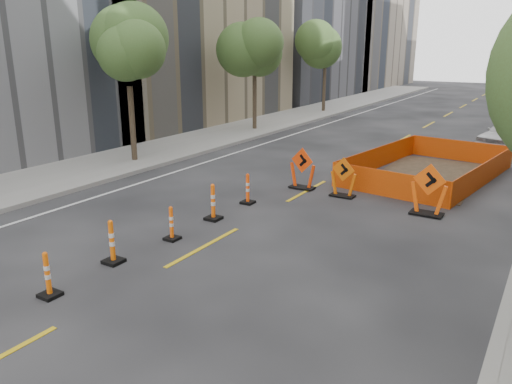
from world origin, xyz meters
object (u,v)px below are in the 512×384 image
Objects in this scene: chevron_sign_right at (429,190)px; channelizer_4 at (112,242)px; chevron_sign_center at (343,177)px; parked_car_near at (509,134)px; channelizer_6 at (213,202)px; chevron_sign_left at (302,168)px; channelizer_5 at (171,223)px; channelizer_7 at (248,189)px; channelizer_3 at (47,274)px.

channelizer_4 is at bearing -124.43° from chevron_sign_right.
channelizer_4 is 8.33m from chevron_sign_center.
chevron_sign_center is 0.32× the size of parked_car_near.
chevron_sign_center is 0.86× the size of chevron_sign_right.
chevron_sign_left is at bearing 80.47° from channelizer_6.
chevron_sign_right reaches higher than channelizer_6.
channelizer_5 is 6.51m from chevron_sign_center.
channelizer_6 is at bearing 86.83° from channelizer_4.
channelizer_7 is (0.23, 5.58, -0.04)m from channelizer_4.
channelizer_6 is 0.26× the size of parked_car_near.
channelizer_3 is 0.90× the size of channelizer_6.
channelizer_5 is 0.22× the size of parked_car_near.
channelizer_3 is at bearing -97.54° from chevron_sign_center.
chevron_sign_left reaches higher than channelizer_5.
chevron_sign_center is at bearing 2.50° from chevron_sign_left.
channelizer_7 is 5.60m from chevron_sign_right.
channelizer_5 is at bearing 88.89° from channelizer_3.
chevron_sign_left is at bearing 74.18° from channelizer_7.
channelizer_6 is 17.49m from parked_car_near.
channelizer_4 is at bearing -87.92° from chevron_sign_left.
channelizer_6 is at bearing -92.65° from parked_car_near.
chevron_sign_left is at bearing 173.95° from chevron_sign_right.
chevron_sign_center reaches higher than channelizer_6.
channelizer_4 is at bearing -96.50° from channelizer_5.
channelizer_6 is (0.07, 5.58, 0.05)m from channelizer_3.
channelizer_5 is 1.86m from channelizer_6.
chevron_sign_right is (5.28, 3.75, 0.25)m from channelizer_6.
channelizer_4 reaches higher than channelizer_3.
channelizer_3 is at bearing -90.68° from channelizer_6.
channelizer_6 is 1.09× the size of channelizer_7.
chevron_sign_right is at bearing 19.73° from channelizer_7.
parked_car_near is at bearing 74.06° from chevron_sign_left.
channelizer_4 is at bearing -92.33° from channelizer_7.
chevron_sign_left reaches higher than channelizer_4.
channelizer_4 reaches higher than channelizer_7.
chevron_sign_right reaches higher than chevron_sign_left.
channelizer_7 is (0.09, 7.44, 0.01)m from channelizer_3.
channelizer_3 is 0.98× the size of channelizer_7.
channelizer_3 is 1.07× the size of channelizer_5.
chevron_sign_left is at bearing 83.37° from channelizer_4.
parked_car_near reaches higher than channelizer_3.
chevron_sign_right is (4.55, -0.63, 0.06)m from chevron_sign_left.
chevron_sign_left is 0.93× the size of chevron_sign_right.
chevron_sign_right is (5.49, 7.47, 0.26)m from channelizer_4.
chevron_sign_center is at bearing 72.02° from channelizer_4.
channelizer_7 is (0.02, 3.72, 0.04)m from channelizer_5.
channelizer_7 is 2.63m from chevron_sign_left.
channelizer_3 is 22.82m from parked_car_near.
parked_car_near is (6.22, 18.21, 0.27)m from channelizer_5.
parked_car_near is at bearing 66.82° from channelizer_7.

